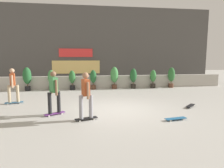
{
  "coord_description": "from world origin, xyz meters",
  "views": [
    {
      "loc": [
        -1.38,
        -8.0,
        2.2
      ],
      "look_at": [
        0.0,
        1.5,
        0.9
      ],
      "focal_mm": 31.39,
      "sensor_mm": 36.0,
      "label": 1
    }
  ],
  "objects_px": {
    "potted_plant_6": "(153,78)",
    "potted_plant_0": "(27,77)",
    "skater_mid_plaza": "(54,91)",
    "potted_plant_5": "(133,77)",
    "potted_plant_1": "(51,79)",
    "potted_plant_4": "(114,76)",
    "skateboard_near_camera": "(190,106)",
    "potted_plant_7": "(171,76)",
    "skateboard_aside": "(176,118)",
    "skater_foreground": "(86,94)",
    "skater_far_left": "(13,84)",
    "potted_plant_2": "(72,79)",
    "potted_plant_3": "(93,78)"
  },
  "relations": [
    {
      "from": "potted_plant_6",
      "to": "potted_plant_0",
      "type": "bearing_deg",
      "value": 180.0
    },
    {
      "from": "potted_plant_6",
      "to": "skater_mid_plaza",
      "type": "height_order",
      "value": "skater_mid_plaza"
    },
    {
      "from": "potted_plant_5",
      "to": "skater_mid_plaza",
      "type": "xyz_separation_m",
      "value": [
        -4.65,
        -5.99,
        0.12
      ]
    },
    {
      "from": "potted_plant_1",
      "to": "potted_plant_6",
      "type": "height_order",
      "value": "potted_plant_1"
    },
    {
      "from": "potted_plant_4",
      "to": "skateboard_near_camera",
      "type": "relative_size",
      "value": 2.19
    },
    {
      "from": "potted_plant_6",
      "to": "skateboard_near_camera",
      "type": "bearing_deg",
      "value": -92.81
    },
    {
      "from": "potted_plant_0",
      "to": "potted_plant_7",
      "type": "height_order",
      "value": "potted_plant_0"
    },
    {
      "from": "skateboard_near_camera",
      "to": "skateboard_aside",
      "type": "relative_size",
      "value": 0.87
    },
    {
      "from": "skater_foreground",
      "to": "skateboard_aside",
      "type": "distance_m",
      "value": 3.29
    },
    {
      "from": "skater_far_left",
      "to": "skater_mid_plaza",
      "type": "xyz_separation_m",
      "value": [
        2.2,
        -2.2,
        0.0
      ]
    },
    {
      "from": "skater_far_left",
      "to": "potted_plant_6",
      "type": "bearing_deg",
      "value": 24.46
    },
    {
      "from": "potted_plant_2",
      "to": "skateboard_near_camera",
      "type": "xyz_separation_m",
      "value": [
        5.49,
        -5.6,
        -0.68
      ]
    },
    {
      "from": "skater_foreground",
      "to": "skateboard_aside",
      "type": "relative_size",
      "value": 2.06
    },
    {
      "from": "potted_plant_4",
      "to": "potted_plant_7",
      "type": "distance_m",
      "value": 4.25
    },
    {
      "from": "potted_plant_4",
      "to": "potted_plant_7",
      "type": "relative_size",
      "value": 1.05
    },
    {
      "from": "potted_plant_2",
      "to": "skater_far_left",
      "type": "xyz_separation_m",
      "value": [
        -2.55,
        -3.79,
        0.2
      ]
    },
    {
      "from": "potted_plant_1",
      "to": "potted_plant_4",
      "type": "relative_size",
      "value": 0.88
    },
    {
      "from": "potted_plant_2",
      "to": "potted_plant_3",
      "type": "relative_size",
      "value": 0.98
    },
    {
      "from": "skater_far_left",
      "to": "skater_mid_plaza",
      "type": "bearing_deg",
      "value": -45.01
    },
    {
      "from": "potted_plant_7",
      "to": "potted_plant_3",
      "type": "bearing_deg",
      "value": 180.0
    },
    {
      "from": "skater_foreground",
      "to": "skateboard_near_camera",
      "type": "distance_m",
      "value": 4.88
    },
    {
      "from": "potted_plant_5",
      "to": "skater_foreground",
      "type": "xyz_separation_m",
      "value": [
        -3.45,
        -6.8,
        0.12
      ]
    },
    {
      "from": "potted_plant_1",
      "to": "potted_plant_7",
      "type": "relative_size",
      "value": 0.93
    },
    {
      "from": "potted_plant_0",
      "to": "skater_mid_plaza",
      "type": "xyz_separation_m",
      "value": [
        2.58,
        -5.99,
        0.02
      ]
    },
    {
      "from": "potted_plant_2",
      "to": "skater_foreground",
      "type": "bearing_deg",
      "value": -82.92
    },
    {
      "from": "skater_far_left",
      "to": "potted_plant_0",
      "type": "bearing_deg",
      "value": 95.7
    },
    {
      "from": "potted_plant_2",
      "to": "skateboard_aside",
      "type": "bearing_deg",
      "value": -61.26
    },
    {
      "from": "potted_plant_4",
      "to": "potted_plant_5",
      "type": "distance_m",
      "value": 1.38
    },
    {
      "from": "potted_plant_0",
      "to": "potted_plant_1",
      "type": "relative_size",
      "value": 1.14
    },
    {
      "from": "potted_plant_1",
      "to": "potted_plant_6",
      "type": "relative_size",
      "value": 1.05
    },
    {
      "from": "potted_plant_6",
      "to": "skater_far_left",
      "type": "relative_size",
      "value": 0.77
    },
    {
      "from": "potted_plant_0",
      "to": "skateboard_aside",
      "type": "xyz_separation_m",
      "value": [
        6.91,
        -7.26,
        -0.86
      ]
    },
    {
      "from": "potted_plant_5",
      "to": "skateboard_aside",
      "type": "bearing_deg",
      "value": -92.47
    },
    {
      "from": "skateboard_near_camera",
      "to": "potted_plant_2",
      "type": "bearing_deg",
      "value": 134.48
    },
    {
      "from": "skater_mid_plaza",
      "to": "skateboard_aside",
      "type": "xyz_separation_m",
      "value": [
        4.33,
        -1.27,
        -0.88
      ]
    },
    {
      "from": "potted_plant_2",
      "to": "potted_plant_4",
      "type": "distance_m",
      "value": 2.92
    },
    {
      "from": "potted_plant_4",
      "to": "skater_foreground",
      "type": "distance_m",
      "value": 7.11
    },
    {
      "from": "potted_plant_6",
      "to": "skateboard_aside",
      "type": "xyz_separation_m",
      "value": [
        -1.79,
        -7.26,
        -0.67
      ]
    },
    {
      "from": "skater_foreground",
      "to": "skater_mid_plaza",
      "type": "bearing_deg",
      "value": 145.89
    },
    {
      "from": "potted_plant_2",
      "to": "skater_foreground",
      "type": "relative_size",
      "value": 0.78
    },
    {
      "from": "skateboard_near_camera",
      "to": "skateboard_aside",
      "type": "distance_m",
      "value": 2.25
    },
    {
      "from": "potted_plant_1",
      "to": "skateboard_near_camera",
      "type": "height_order",
      "value": "potted_plant_1"
    },
    {
      "from": "skater_far_left",
      "to": "skateboard_near_camera",
      "type": "distance_m",
      "value": 8.29
    },
    {
      "from": "potted_plant_4",
      "to": "potted_plant_7",
      "type": "height_order",
      "value": "potted_plant_4"
    },
    {
      "from": "skateboard_near_camera",
      "to": "potted_plant_4",
      "type": "bearing_deg",
      "value": 114.71
    },
    {
      "from": "potted_plant_3",
      "to": "skater_foreground",
      "type": "height_order",
      "value": "skater_foreground"
    },
    {
      "from": "skater_foreground",
      "to": "skater_far_left",
      "type": "xyz_separation_m",
      "value": [
        -3.4,
        3.01,
        0.0
      ]
    },
    {
      "from": "potted_plant_7",
      "to": "skateboard_aside",
      "type": "height_order",
      "value": "potted_plant_7"
    },
    {
      "from": "potted_plant_1",
      "to": "skateboard_near_camera",
      "type": "relative_size",
      "value": 1.93
    },
    {
      "from": "potted_plant_6",
      "to": "skater_far_left",
      "type": "bearing_deg",
      "value": -155.54
    }
  ]
}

